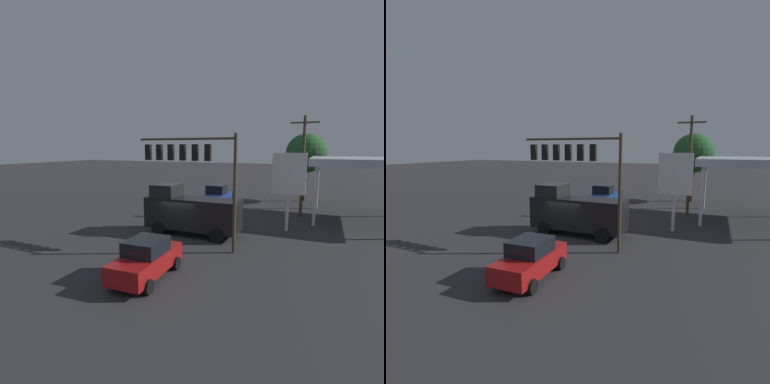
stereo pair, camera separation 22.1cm
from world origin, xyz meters
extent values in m
plane|color=#2D2D30|center=(0.00, 0.00, 0.00)|extent=(200.00, 200.00, 0.00)
cylinder|color=#473828|center=(-4.45, 1.90, 3.53)|extent=(0.20, 0.20, 7.07)
cylinder|color=#473828|center=(-1.27, 1.90, 6.77)|extent=(6.36, 0.14, 0.14)
cube|color=black|center=(-2.76, 1.90, 5.95)|extent=(0.36, 0.28, 1.00)
sphere|color=#FF4141|center=(-2.76, 1.71, 6.25)|extent=(0.22, 0.22, 0.22)
sphere|color=#392305|center=(-2.76, 1.71, 5.95)|extent=(0.22, 0.22, 0.22)
sphere|color=black|center=(-2.76, 1.71, 5.65)|extent=(0.22, 0.22, 0.22)
cube|color=black|center=(-1.94, 1.90, 5.95)|extent=(0.36, 0.28, 1.00)
sphere|color=#FF4141|center=(-1.94, 1.71, 6.25)|extent=(0.22, 0.22, 0.22)
sphere|color=#392305|center=(-1.94, 1.71, 5.95)|extent=(0.22, 0.22, 0.22)
sphere|color=black|center=(-1.94, 1.71, 5.65)|extent=(0.22, 0.22, 0.22)
cube|color=black|center=(-1.11, 1.90, 5.95)|extent=(0.36, 0.28, 1.00)
sphere|color=#FF4141|center=(-1.11, 1.71, 6.25)|extent=(0.22, 0.22, 0.22)
sphere|color=#392305|center=(-1.11, 1.71, 5.95)|extent=(0.22, 0.22, 0.22)
sphere|color=black|center=(-1.11, 1.71, 5.65)|extent=(0.22, 0.22, 0.22)
cube|color=black|center=(-0.28, 1.90, 5.95)|extent=(0.36, 0.28, 1.00)
sphere|color=#FF4141|center=(-0.28, 1.71, 6.25)|extent=(0.22, 0.22, 0.22)
sphere|color=#392305|center=(-0.28, 1.71, 5.95)|extent=(0.22, 0.22, 0.22)
sphere|color=black|center=(-0.28, 1.71, 5.65)|extent=(0.22, 0.22, 0.22)
cube|color=black|center=(0.54, 1.90, 5.95)|extent=(0.36, 0.28, 1.00)
sphere|color=#FF4141|center=(0.54, 1.71, 6.25)|extent=(0.22, 0.22, 0.22)
sphere|color=#392305|center=(0.54, 1.71, 5.95)|extent=(0.22, 0.22, 0.22)
sphere|color=black|center=(0.54, 1.71, 5.65)|extent=(0.22, 0.22, 0.22)
cube|color=black|center=(1.37, 1.90, 5.95)|extent=(0.36, 0.28, 1.00)
sphere|color=#FF4141|center=(1.37, 1.71, 6.25)|extent=(0.22, 0.22, 0.22)
sphere|color=#392305|center=(1.37, 1.71, 5.95)|extent=(0.22, 0.22, 0.22)
sphere|color=black|center=(1.37, 1.71, 5.65)|extent=(0.22, 0.22, 0.22)
cylinder|color=#473828|center=(-7.34, -10.07, 4.52)|extent=(0.26, 0.26, 9.04)
cube|color=#473828|center=(-7.34, -10.07, 8.44)|extent=(2.40, 0.14, 0.14)
cube|color=#B2B7BC|center=(-13.00, -10.59, 5.08)|extent=(10.03, 8.70, 0.60)
cube|color=red|center=(-13.00, -14.96, 5.08)|extent=(10.03, 0.06, 0.36)
cylinder|color=silver|center=(-8.59, -14.34, 2.39)|extent=(0.24, 0.24, 4.78)
cylinder|color=silver|center=(-8.59, -6.84, 2.39)|extent=(0.24, 0.24, 4.78)
cylinder|color=silver|center=(-6.77, -4.38, 2.93)|extent=(0.24, 0.24, 5.87)
cube|color=white|center=(-6.77, -4.38, 4.33)|extent=(2.41, 0.24, 3.07)
cube|color=black|center=(-6.77, -4.51, 4.33)|extent=(1.69, 0.04, 1.07)
cube|color=black|center=(-0.66, -0.64, 1.58)|extent=(6.81, 2.33, 2.20)
cube|color=black|center=(1.44, -0.65, 3.13)|extent=(1.81, 2.12, 0.90)
cylinder|color=black|center=(1.55, 0.52, 0.48)|extent=(0.96, 0.22, 0.96)
cylinder|color=black|center=(1.54, -1.82, 0.48)|extent=(0.96, 0.22, 0.96)
cylinder|color=black|center=(-2.87, 0.54, 0.48)|extent=(0.96, 0.22, 0.96)
cylinder|color=black|center=(-2.88, -1.80, 0.48)|extent=(0.96, 0.22, 0.96)
cube|color=maroon|center=(-1.57, 6.95, 0.78)|extent=(1.97, 4.47, 0.90)
cube|color=black|center=(-1.57, 6.95, 1.58)|extent=(1.73, 2.06, 0.70)
cylinder|color=black|center=(-2.54, 8.34, 0.33)|extent=(0.24, 0.67, 0.66)
cylinder|color=black|center=(-0.70, 8.41, 0.33)|extent=(0.24, 0.67, 0.66)
cylinder|color=black|center=(-2.43, 5.48, 0.33)|extent=(0.24, 0.67, 0.66)
cylinder|color=black|center=(-0.59, 5.55, 0.33)|extent=(0.24, 0.67, 0.66)
cube|color=navy|center=(0.95, -11.33, 0.95)|extent=(2.07, 5.23, 1.10)
cube|color=black|center=(0.96, -10.43, 1.95)|extent=(1.86, 1.62, 0.90)
cylinder|color=black|center=(-0.05, -9.63, 0.40)|extent=(0.23, 0.80, 0.80)
cylinder|color=black|center=(1.99, -9.66, 0.40)|extent=(0.23, 0.80, 0.80)
cylinder|color=black|center=(-0.09, -13.01, 0.40)|extent=(0.23, 0.80, 0.80)
cylinder|color=black|center=(1.95, -13.04, 0.40)|extent=(0.23, 0.80, 0.80)
cylinder|color=#4C331E|center=(-7.10, -18.43, 2.01)|extent=(0.36, 0.36, 4.01)
sphere|color=#235628|center=(-7.10, -18.43, 5.60)|extent=(4.53, 4.53, 4.53)
camera|label=1|loc=(-9.14, 18.64, 6.25)|focal=28.00mm
camera|label=2|loc=(-9.34, 18.55, 6.25)|focal=28.00mm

